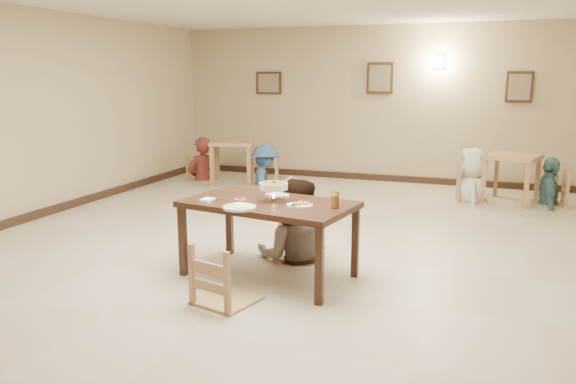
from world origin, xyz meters
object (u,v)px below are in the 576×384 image
at_px(main_diner, 295,179).
at_px(bg_chair_rl, 474,169).
at_px(main_table, 268,209).
at_px(bg_table_left, 232,148).
at_px(bg_diner_a, 201,137).
at_px(bg_diner_c, 475,148).
at_px(bg_chair_ll, 201,157).
at_px(bg_chair_rr, 551,172).
at_px(bg_diner_b, 265,144).
at_px(bg_chair_lr, 265,158).
at_px(chair_far, 296,212).
at_px(bg_diner_d, 552,157).
at_px(bg_table_right, 512,163).
at_px(curry_warmer, 274,186).
at_px(drink_glass, 335,200).
at_px(chair_near, 226,246).

relative_size(main_diner, bg_chair_rl, 1.74).
relative_size(main_table, bg_table_left, 1.75).
relative_size(bg_diner_a, bg_diner_c, 0.98).
relative_size(bg_chair_ll, bg_chair_rr, 0.89).
bearing_deg(bg_diner_a, bg_diner_b, 117.07).
height_order(bg_chair_ll, bg_chair_lr, bg_chair_lr).
xyz_separation_m(chair_far, bg_chair_rl, (1.80, 3.76, 0.01)).
xyz_separation_m(bg_diner_c, bg_diner_d, (1.17, 0.07, -0.11)).
height_order(bg_table_left, bg_chair_lr, bg_chair_lr).
relative_size(bg_chair_lr, bg_diner_d, 0.66).
relative_size(bg_table_left, bg_diner_d, 0.67).
relative_size(bg_chair_ll, bg_diner_b, 0.62).
height_order(chair_far, bg_diner_b, bg_diner_b).
relative_size(bg_table_right, bg_diner_c, 0.55).
distance_m(chair_far, bg_chair_rl, 4.17).
xyz_separation_m(main_table, bg_chair_ll, (-3.26, 4.56, -0.23)).
height_order(curry_warmer, bg_table_left, curry_warmer).
bearing_deg(bg_chair_rl, main_table, 151.71).
distance_m(chair_far, drink_glass, 1.08).
xyz_separation_m(chair_near, bg_chair_rr, (3.13, 5.33, 0.01)).
bearing_deg(bg_diner_c, drink_glass, -20.69).
distance_m(bg_chair_lr, bg_diner_d, 4.94).
bearing_deg(bg_chair_ll, bg_diner_c, -70.27).
bearing_deg(curry_warmer, bg_chair_rl, 67.93).
distance_m(main_diner, bg_chair_rr, 4.91).
distance_m(main_diner, bg_diner_b, 4.40).
distance_m(bg_diner_a, bg_diner_d, 6.28).
height_order(chair_near, bg_chair_ll, chair_near).
bearing_deg(bg_chair_rl, bg_diner_a, 83.28).
bearing_deg(curry_warmer, chair_near, -100.47).
xyz_separation_m(bg_table_right, bg_diner_c, (-0.59, -0.08, 0.24)).
height_order(bg_chair_rr, bg_diner_d, bg_diner_d).
bearing_deg(main_table, bg_chair_rr, 65.99).
distance_m(bg_table_right, bg_diner_b, 4.35).
xyz_separation_m(bg_chair_ll, bg_diner_a, (0.00, 0.00, 0.38)).
height_order(main_diner, bg_chair_ll, main_diner).
relative_size(bg_table_right, bg_chair_rl, 0.93).
bearing_deg(main_table, bg_chair_rl, 77.14).
xyz_separation_m(main_diner, bg_diner_d, (2.96, 3.90, -0.14)).
relative_size(main_table, curry_warmer, 5.63).
height_order(chair_far, bg_diner_d, bg_diner_d).
bearing_deg(bg_chair_rr, bg_chair_lr, -91.98).
bearing_deg(bg_chair_ll, chair_far, -118.68).
distance_m(main_table, main_diner, 0.70).
xyz_separation_m(bg_table_right, bg_diner_d, (0.59, -0.01, 0.13)).
distance_m(chair_far, bg_diner_b, 4.34).
relative_size(chair_far, bg_table_right, 1.06).
xyz_separation_m(bg_chair_rl, bg_chair_rr, (1.17, 0.07, 0.02)).
relative_size(main_table, bg_table_right, 1.86).
distance_m(curry_warmer, bg_chair_rr, 5.43).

